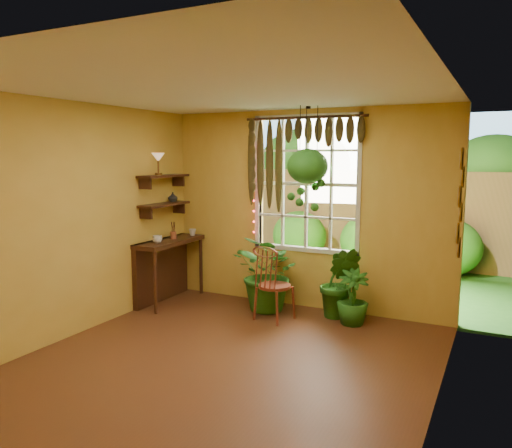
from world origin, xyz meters
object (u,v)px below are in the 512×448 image
(potted_plant_left, at_px, (270,273))
(counter_ledge, at_px, (164,263))
(potted_plant_mid, at_px, (340,282))
(windsor_chair, at_px, (273,295))
(hanging_basket, at_px, (307,170))

(potted_plant_left, bearing_deg, counter_ledge, -171.60)
(potted_plant_mid, bearing_deg, potted_plant_left, -170.88)
(potted_plant_left, relative_size, potted_plant_mid, 1.11)
(counter_ledge, xyz_separation_m, windsor_chair, (1.77, -0.08, -0.23))
(windsor_chair, height_order, potted_plant_left, windsor_chair)
(potted_plant_mid, bearing_deg, hanging_basket, -171.09)
(counter_ledge, relative_size, hanging_basket, 0.90)
(counter_ledge, distance_m, windsor_chair, 1.78)
(windsor_chair, distance_m, potted_plant_left, 0.42)
(counter_ledge, distance_m, potted_plant_mid, 2.53)
(counter_ledge, distance_m, hanging_basket, 2.48)
(potted_plant_mid, height_order, hanging_basket, hanging_basket)
(windsor_chair, bearing_deg, potted_plant_mid, 45.61)
(counter_ledge, height_order, windsor_chair, windsor_chair)
(counter_ledge, height_order, potted_plant_mid, potted_plant_mid)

